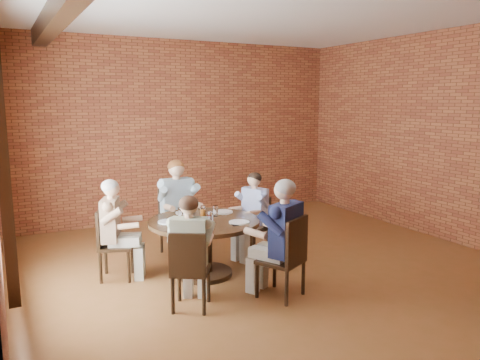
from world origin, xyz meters
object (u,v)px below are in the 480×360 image
chair_a (256,224)px  chair_d (189,268)px  diner_d (190,253)px  diner_b (178,208)px  smartphone (234,224)px  chair_c (110,241)px  diner_c (115,230)px  chair_e (288,255)px  diner_e (281,239)px  diner_a (253,215)px  chair_b (176,219)px  dining_table (204,236)px

chair_a → chair_d: size_ratio=0.99×
chair_d → diner_d: size_ratio=0.71×
diner_b → smartphone: size_ratio=9.89×
chair_c → smartphone: 1.62m
diner_c → chair_e: bearing=-111.4°
diner_b → smartphone: diner_b is taller
diner_d → diner_e: diner_e is taller
chair_e → diner_d: bearing=-41.0°
diner_a → chair_e: 1.51m
diner_e → smartphone: (-0.28, 0.63, 0.06)m
chair_e → diner_e: 0.20m
chair_e → chair_d: bearing=-37.3°
chair_a → smartphone: 1.11m
chair_b → chair_d: 2.04m
diner_d → chair_e: bearing=-162.0°
chair_b → chair_c: bearing=-151.9°
diner_b → diner_c: (-1.04, -0.53, -0.06)m
diner_c → smartphone: diner_c is taller
chair_d → diner_e: size_ratio=0.65×
chair_a → smartphone: chair_a is taller
chair_e → smartphone: size_ratio=6.79×
diner_b → chair_c: (-1.11, -0.50, -0.21)m
chair_a → diner_c: diner_c is taller
chair_d → smartphone: bearing=-115.7°
dining_table → chair_c: 1.21m
chair_c → diner_c: size_ratio=0.71×
chair_a → smartphone: (-0.75, -0.77, 0.27)m
chair_a → chair_c: (-2.10, 0.08, 0.01)m
chair_e → diner_a: bearing=-130.6°
chair_e → diner_e: diner_e is taller
diner_a → smartphone: size_ratio=8.75×
dining_table → chair_b: (0.00, 1.06, -0.00)m
dining_table → diner_a: 0.99m
chair_c → diner_d: (0.59, -1.30, 0.14)m
chair_c → chair_e: 2.30m
diner_d → chair_b: bearing=-73.3°
diner_c → diner_b: bearing=-40.5°
diner_a → chair_d: bearing=-70.9°
diner_a → chair_c: 2.04m
smartphone → diner_a: bearing=58.4°
diner_d → chair_c: bearing=-33.4°
chair_c → chair_e: (1.68, -1.57, 0.02)m
chair_e → smartphone: (-0.32, 0.71, 0.23)m
diner_c → diner_d: diner_c is taller
chair_c → diner_d: bearing=-133.0°
diner_a → chair_c: size_ratio=1.37×
chair_c → diner_a: bearing=-70.6°
dining_table → diner_e: bearing=-63.2°
chair_c → smartphone: chair_c is taller
diner_c → chair_e: diner_c is taller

